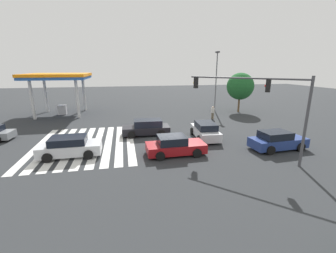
{
  "coord_description": "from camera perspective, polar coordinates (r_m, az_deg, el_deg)",
  "views": [
    {
      "loc": [
        19.32,
        -3.86,
        6.41
      ],
      "look_at": [
        0.0,
        0.0,
        1.19
      ],
      "focal_mm": 24.0,
      "sensor_mm": 36.0,
      "label": 1
    }
  ],
  "objects": [
    {
      "name": "ground_plane",
      "position": [
        20.72,
        0.0,
        -3.19
      ],
      "size": [
        121.13,
        121.13,
        0.0
      ],
      "primitive_type": "plane",
      "color": "#2B2D30"
    },
    {
      "name": "traffic_signal_mast",
      "position": [
        16.8,
        23.06,
        6.68
      ],
      "size": [
        5.99,
        5.99,
        5.92
      ],
      "rotation": [
        0.0,
        0.0,
        -2.36
      ],
      "color": "#47474C",
      "rests_on": "ground_plane"
    },
    {
      "name": "car_4",
      "position": [
        21.9,
        -5.48,
        -0.26
      ],
      "size": [
        2.27,
        4.58,
        1.51
      ],
      "rotation": [
        0.0,
        0.0,
        -1.6
      ],
      "color": "black",
      "rests_on": "ground_plane"
    },
    {
      "name": "car_2",
      "position": [
        20.97,
        9.45,
        -1.06
      ],
      "size": [
        4.31,
        2.26,
        1.53
      ],
      "rotation": [
        0.0,
        0.0,
        3.08
      ],
      "color": "silver",
      "rests_on": "ground_plane"
    },
    {
      "name": "car_5",
      "position": [
        20.02,
        25.99,
        -3.25
      ],
      "size": [
        2.28,
        4.56,
        1.5
      ],
      "rotation": [
        0.0,
        0.0,
        1.63
      ],
      "color": "navy",
      "rests_on": "ground_plane"
    },
    {
      "name": "gas_station_canopy",
      "position": [
        34.23,
        -26.09,
        10.97
      ],
      "size": [
        7.76,
        7.76,
        5.59
      ],
      "color": "#23519E",
      "rests_on": "ground_plane"
    },
    {
      "name": "pedestrian",
      "position": [
        29.04,
        11.29,
        3.65
      ],
      "size": [
        0.41,
        0.41,
        1.65
      ],
      "rotation": [
        0.0,
        0.0,
        -0.8
      ],
      "color": "brown",
      "rests_on": "ground_plane"
    },
    {
      "name": "street_light_pole_a",
      "position": [
        34.55,
        12.16,
        12.36
      ],
      "size": [
        0.8,
        0.36,
        8.6
      ],
      "color": "slate",
      "rests_on": "ground_plane"
    },
    {
      "name": "car_0",
      "position": [
        17.0,
        1.72,
        -4.89
      ],
      "size": [
        2.25,
        4.45,
        1.45
      ],
      "rotation": [
        0.0,
        0.0,
        1.59
      ],
      "color": "maroon",
      "rests_on": "ground_plane"
    },
    {
      "name": "tree_corner_a",
      "position": [
        34.44,
        17.87,
        9.69
      ],
      "size": [
        3.84,
        3.84,
        5.66
      ],
      "color": "brown",
      "rests_on": "ground_plane"
    },
    {
      "name": "car_1",
      "position": [
        18.19,
        -23.63,
        -4.69
      ],
      "size": [
        2.27,
        4.41,
        1.48
      ],
      "rotation": [
        0.0,
        0.0,
        1.59
      ],
      "color": "silver",
      "rests_on": "ground_plane"
    },
    {
      "name": "crosswalk_markings",
      "position": [
        20.64,
        -20.19,
        -4.2
      ],
      "size": [
        10.66,
        8.2,
        0.01
      ],
      "rotation": [
        0.0,
        0.0,
        1.57
      ],
      "color": "silver",
      "rests_on": "ground_plane"
    }
  ]
}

